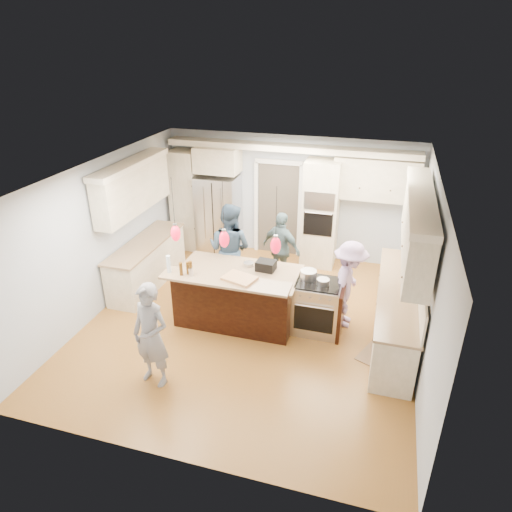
{
  "coord_description": "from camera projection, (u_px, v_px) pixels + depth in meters",
  "views": [
    {
      "loc": [
        1.97,
        -6.41,
        4.59
      ],
      "look_at": [
        0.0,
        0.35,
        1.15
      ],
      "focal_mm": 32.0,
      "sensor_mm": 36.0,
      "label": 1
    }
  ],
  "objects": [
    {
      "name": "right_counter_run",
      "position": [
        403.0,
        282.0,
        7.22
      ],
      "size": [
        0.64,
        3.1,
        2.51
      ],
      "color": "beige",
      "rests_on": "ground"
    },
    {
      "name": "floor_rug",
      "position": [
        391.0,
        352.0,
        7.3
      ],
      "size": [
        1.1,
        1.28,
        0.01
      ],
      "primitive_type": "cube",
      "rotation": [
        0.0,
        0.0,
        -0.41
      ],
      "color": "#937050",
      "rests_on": "ground"
    },
    {
      "name": "person_range_side",
      "position": [
        349.0,
        285.0,
        7.69
      ],
      "size": [
        0.63,
        1.03,
        1.55
      ],
      "primitive_type": "imported",
      "rotation": [
        0.0,
        0.0,
        1.51
      ],
      "color": "#B897CC",
      "rests_on": "ground"
    },
    {
      "name": "drink_can",
      "position": [
        191.0,
        272.0,
        7.24
      ],
      "size": [
        0.08,
        0.08,
        0.13
      ],
      "primitive_type": "cylinder",
      "rotation": [
        0.0,
        0.0,
        -0.07
      ],
      "color": "#B7B7BC",
      "rests_on": "kitchen_island"
    },
    {
      "name": "beer_bottle_b",
      "position": [
        191.0,
        268.0,
        7.24
      ],
      "size": [
        0.07,
        0.07,
        0.24
      ],
      "primitive_type": "cylinder",
      "rotation": [
        0.0,
        0.0,
        -0.11
      ],
      "color": "#4E300E",
      "rests_on": "kitchen_island"
    },
    {
      "name": "back_upper_cabinets",
      "position": [
        254.0,
        183.0,
        9.87
      ],
      "size": [
        5.3,
        0.61,
        2.54
      ],
      "color": "beige",
      "rests_on": "ground"
    },
    {
      "name": "left_cabinets",
      "position": [
        142.0,
        235.0,
        8.88
      ],
      "size": [
        0.64,
        2.3,
        2.51
      ],
      "color": "beige",
      "rests_on": "ground"
    },
    {
      "name": "ground_plane",
      "position": [
        250.0,
        323.0,
        8.04
      ],
      "size": [
        6.0,
        6.0,
        0.0
      ],
      "primitive_type": "plane",
      "color": "#AE722F",
      "rests_on": "ground"
    },
    {
      "name": "person_bar_end",
      "position": [
        151.0,
        336.0,
        6.36
      ],
      "size": [
        0.65,
        0.49,
        1.59
      ],
      "primitive_type": "imported",
      "rotation": [
        0.0,
        0.0,
        -0.2
      ],
      "color": "gray",
      "rests_on": "ground"
    },
    {
      "name": "pendant_lights",
      "position": [
        224.0,
        239.0,
        6.87
      ],
      "size": [
        1.75,
        0.15,
        1.03
      ],
      "color": "black",
      "rests_on": "ground"
    },
    {
      "name": "island_range",
      "position": [
        319.0,
        306.0,
        7.67
      ],
      "size": [
        0.82,
        0.71,
        0.92
      ],
      "color": "#B7B7BC",
      "rests_on": "ground"
    },
    {
      "name": "beer_bottle_c",
      "position": [
        188.0,
        268.0,
        7.27
      ],
      "size": [
        0.06,
        0.06,
        0.21
      ],
      "primitive_type": "cylinder",
      "rotation": [
        0.0,
        0.0,
        -0.22
      ],
      "color": "#4E300E",
      "rests_on": "kitchen_island"
    },
    {
      "name": "person_far_left",
      "position": [
        230.0,
        249.0,
        8.66
      ],
      "size": [
        0.98,
        0.82,
        1.81
      ],
      "primitive_type": "imported",
      "rotation": [
        0.0,
        0.0,
        2.98
      ],
      "color": "#2E435A",
      "rests_on": "ground"
    },
    {
      "name": "pot_large",
      "position": [
        308.0,
        275.0,
        7.54
      ],
      "size": [
        0.27,
        0.27,
        0.16
      ],
      "primitive_type": "cylinder",
      "color": "#B7B7BC",
      "rests_on": "island_range"
    },
    {
      "name": "person_far_right",
      "position": [
        281.0,
        249.0,
        9.05
      ],
      "size": [
        0.95,
        0.69,
        1.5
      ],
      "primitive_type": "imported",
      "rotation": [
        0.0,
        0.0,
        2.73
      ],
      "color": "slate",
      "rests_on": "ground"
    },
    {
      "name": "oven_column",
      "position": [
        321.0,
        214.0,
        9.64
      ],
      "size": [
        0.72,
        0.69,
        2.3
      ],
      "color": "beige",
      "rests_on": "ground"
    },
    {
      "name": "pot_small",
      "position": [
        323.0,
        282.0,
        7.38
      ],
      "size": [
        0.21,
        0.21,
        0.1
      ],
      "primitive_type": "cylinder",
      "color": "#B7B7BC",
      "rests_on": "island_range"
    },
    {
      "name": "water_bottle",
      "position": [
        169.0,
        264.0,
        7.3
      ],
      "size": [
        0.09,
        0.09,
        0.3
      ],
      "primitive_type": "cylinder",
      "rotation": [
        0.0,
        0.0,
        0.39
      ],
      "color": "silver",
      "rests_on": "kitchen_island"
    },
    {
      "name": "cutting_board",
      "position": [
        239.0,
        278.0,
        7.14
      ],
      "size": [
        0.58,
        0.48,
        0.04
      ],
      "primitive_type": "cube",
      "rotation": [
        0.0,
        0.0,
        -0.29
      ],
      "color": "tan",
      "rests_on": "kitchen_island"
    },
    {
      "name": "kitchen_island",
      "position": [
        238.0,
        295.0,
        7.95
      ],
      "size": [
        2.1,
        1.46,
        1.12
      ],
      "color": "black",
      "rests_on": "ground"
    },
    {
      "name": "room_shell",
      "position": [
        250.0,
        228.0,
        7.24
      ],
      "size": [
        5.54,
        6.04,
        2.72
      ],
      "color": "#B2BCC6",
      "rests_on": "ground"
    },
    {
      "name": "beer_bottle_a",
      "position": [
        181.0,
        269.0,
        7.23
      ],
      "size": [
        0.07,
        0.07,
        0.22
      ],
      "primitive_type": "cylinder",
      "rotation": [
        0.0,
        0.0,
        0.24
      ],
      "color": "#4E300E",
      "rests_on": "kitchen_island"
    },
    {
      "name": "refrigerator",
      "position": [
        219.0,
        215.0,
        10.31
      ],
      "size": [
        0.9,
        0.7,
        1.8
      ],
      "primitive_type": "cube",
      "color": "#B7B7BC",
      "rests_on": "ground"
    }
  ]
}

